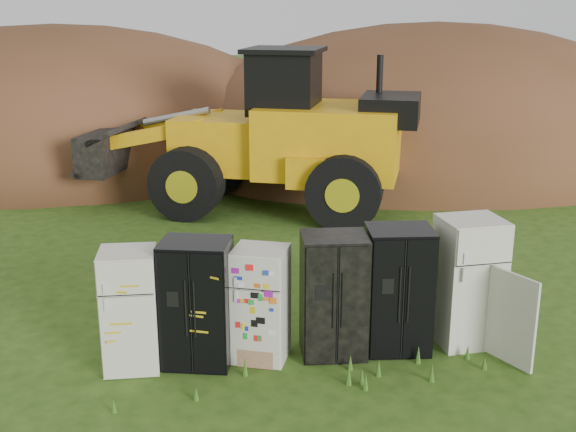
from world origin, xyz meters
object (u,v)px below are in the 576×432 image
(fridge_black_right, at_px, (398,289))
(fridge_dark_mid, at_px, (334,295))
(fridge_sticker, at_px, (261,304))
(fridge_open_door, at_px, (468,281))
(fridge_leftmost, at_px, (130,310))
(wheel_loader, at_px, (245,129))
(fridge_black_side, at_px, (197,303))

(fridge_black_right, bearing_deg, fridge_dark_mid, -173.74)
(fridge_sticker, distance_m, fridge_open_door, 2.98)
(fridge_leftmost, height_order, fridge_sticker, fridge_leftmost)
(fridge_leftmost, distance_m, fridge_black_right, 3.67)
(fridge_leftmost, distance_m, fridge_open_door, 4.72)
(fridge_dark_mid, distance_m, wheel_loader, 7.77)
(fridge_leftmost, height_order, fridge_open_door, fridge_open_door)
(fridge_sticker, relative_size, fridge_dark_mid, 0.92)
(fridge_dark_mid, xyz_separation_m, fridge_open_door, (1.96, 0.06, 0.06))
(fridge_black_side, xyz_separation_m, fridge_sticker, (0.86, 0.01, -0.07))
(fridge_black_side, relative_size, wheel_loader, 0.22)
(fridge_leftmost, bearing_deg, fridge_open_door, 2.42)
(fridge_leftmost, relative_size, fridge_dark_mid, 0.95)
(fridge_leftmost, height_order, fridge_black_side, fridge_black_side)
(fridge_sticker, bearing_deg, fridge_leftmost, -159.68)
(fridge_leftmost, relative_size, fridge_sticker, 1.03)
(fridge_black_side, bearing_deg, fridge_dark_mid, 13.83)
(fridge_dark_mid, xyz_separation_m, wheel_loader, (-0.50, 7.69, 1.02))
(fridge_leftmost, xyz_separation_m, wheel_loader, (2.25, 7.67, 1.06))
(fridge_sticker, bearing_deg, fridge_open_door, 21.36)
(fridge_black_right, bearing_deg, fridge_open_door, 8.35)
(fridge_black_side, bearing_deg, fridge_black_right, 14.15)
(fridge_black_side, height_order, wheel_loader, wheel_loader)
(fridge_open_door, height_order, wheel_loader, wheel_loader)
(fridge_sticker, bearing_deg, fridge_dark_mid, 19.59)
(fridge_sticker, xyz_separation_m, fridge_open_door, (2.97, 0.05, 0.13))
(fridge_leftmost, xyz_separation_m, fridge_black_right, (3.67, -0.00, 0.07))
(fridge_black_side, height_order, fridge_black_right, fridge_black_right)
(fridge_dark_mid, bearing_deg, fridge_open_door, 5.94)
(fridge_black_side, relative_size, fridge_open_door, 0.94)
(fridge_black_right, distance_m, fridge_open_door, 1.05)
(fridge_sticker, bearing_deg, fridge_black_right, 20.33)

